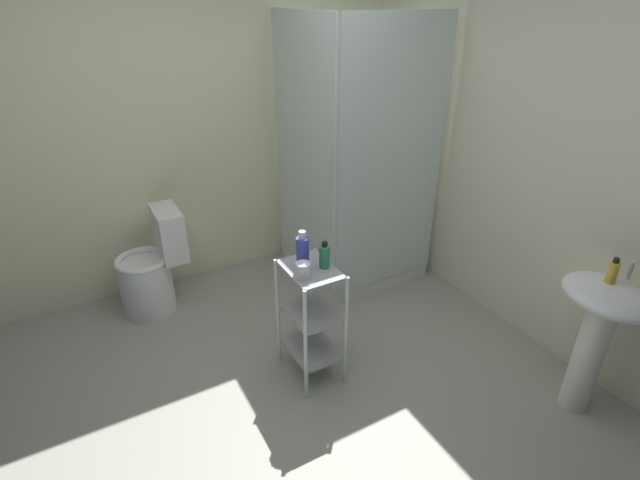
{
  "coord_description": "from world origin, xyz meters",
  "views": [
    {
      "loc": [
        1.65,
        -0.7,
        2.09
      ],
      "look_at": [
        -0.49,
        0.5,
        0.8
      ],
      "focal_mm": 26.51,
      "sensor_mm": 36.0,
      "label": 1
    }
  ],
  "objects": [
    {
      "name": "ground_plane",
      "position": [
        0.0,
        0.0,
        -0.01
      ],
      "size": [
        4.2,
        4.2,
        0.02
      ],
      "primitive_type": "cube",
      "color": "gray"
    },
    {
      "name": "wall_back",
      "position": [
        0.01,
        1.85,
        1.25
      ],
      "size": [
        4.2,
        0.14,
        2.5
      ],
      "color": "beige",
      "rests_on": "ground_plane"
    },
    {
      "name": "wall_left",
      "position": [
        -1.85,
        0.0,
        1.25
      ],
      "size": [
        0.1,
        4.2,
        2.5
      ],
      "primitive_type": "cube",
      "color": "beige",
      "rests_on": "ground_plane"
    },
    {
      "name": "shower_stall",
      "position": [
        -1.21,
        1.17,
        0.46
      ],
      "size": [
        0.92,
        0.92,
        2.0
      ],
      "color": "white",
      "rests_on": "ground_plane"
    },
    {
      "name": "pedestal_sink",
      "position": [
        0.65,
        1.52,
        0.58
      ],
      "size": [
        0.46,
        0.37,
        0.81
      ],
      "color": "white",
      "rests_on": "ground_plane"
    },
    {
      "name": "sink_faucet",
      "position": [
        0.65,
        1.64,
        0.86
      ],
      "size": [
        0.03,
        0.03,
        0.1
      ],
      "primitive_type": "cylinder",
      "color": "silver",
      "rests_on": "pedestal_sink"
    },
    {
      "name": "toilet",
      "position": [
        -1.48,
        -0.33,
        0.31
      ],
      "size": [
        0.37,
        0.49,
        0.76
      ],
      "color": "white",
      "rests_on": "ground_plane"
    },
    {
      "name": "storage_cart",
      "position": [
        -0.32,
        0.35,
        0.44
      ],
      "size": [
        0.38,
        0.28,
        0.74
      ],
      "color": "silver",
      "rests_on": "ground_plane"
    },
    {
      "name": "hand_soap_bottle",
      "position": [
        0.62,
        1.53,
        0.87
      ],
      "size": [
        0.05,
        0.05,
        0.14
      ],
      "color": "gold",
      "rests_on": "pedestal_sink"
    },
    {
      "name": "body_wash_bottle_green",
      "position": [
        -0.3,
        0.43,
        0.81
      ],
      "size": [
        0.06,
        0.06,
        0.16
      ],
      "color": "#318F5C",
      "rests_on": "storage_cart"
    },
    {
      "name": "shampoo_bottle_blue",
      "position": [
        -0.34,
        0.31,
        0.84
      ],
      "size": [
        0.07,
        0.07,
        0.23
      ],
      "color": "#3648B2",
      "rests_on": "storage_cart"
    },
    {
      "name": "rinse_cup",
      "position": [
        -0.26,
        0.27,
        0.78
      ],
      "size": [
        0.08,
        0.08,
        0.09
      ],
      "primitive_type": "cylinder",
      "color": "silver",
      "rests_on": "storage_cart"
    }
  ]
}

